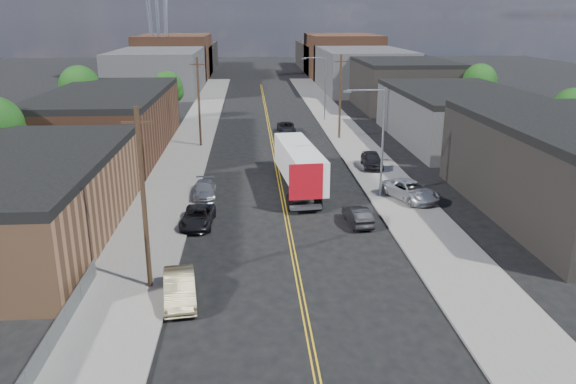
{
  "coord_description": "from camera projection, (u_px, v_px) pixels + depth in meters",
  "views": [
    {
      "loc": [
        -2.56,
        -18.29,
        14.32
      ],
      "look_at": [
        0.0,
        19.11,
        2.5
      ],
      "focal_mm": 35.0,
      "sensor_mm": 36.0,
      "label": 1
    }
  ],
  "objects": [
    {
      "name": "utility_pole_left_near",
      "position": [
        144.0,
        199.0,
        29.31
      ],
      "size": [
        1.6,
        0.26,
        10.0
      ],
      "color": "black",
      "rests_on": "ground"
    },
    {
      "name": "ground",
      "position": [
        268.0,
        122.0,
        78.97
      ],
      "size": [
        260.0,
        260.0,
        0.0
      ],
      "primitive_type": "plane",
      "color": "black",
      "rests_on": "ground"
    },
    {
      "name": "skyline_right_b",
      "position": [
        342.0,
        56.0,
        135.86
      ],
      "size": [
        16.0,
        26.0,
        10.0
      ],
      "primitive_type": "cube",
      "color": "#502F20",
      "rests_on": "ground"
    },
    {
      "name": "car_right_lot_a",
      "position": [
        410.0,
        191.0,
        44.98
      ],
      "size": [
        4.35,
        5.98,
        1.51
      ],
      "primitive_type": "imported",
      "rotation": [
        0.0,
        0.0,
        0.38
      ],
      "color": "silver",
      "rests_on": "sidewalk_right"
    },
    {
      "name": "sidewalk_right",
      "position": [
        354.0,
        144.0,
        65.29
      ],
      "size": [
        5.0,
        140.0,
        0.15
      ],
      "primitive_type": "cube",
      "color": "slate",
      "rests_on": "ground"
    },
    {
      "name": "skyline_right_c",
      "position": [
        330.0,
        56.0,
        155.34
      ],
      "size": [
        16.0,
        40.0,
        7.0
      ],
      "primitive_type": "cube",
      "color": "black",
      "rests_on": "ground"
    },
    {
      "name": "sidewalk_left",
      "position": [
        190.0,
        146.0,
        64.05
      ],
      "size": [
        5.0,
        140.0,
        0.15
      ],
      "primitive_type": "cube",
      "color": "slate",
      "rests_on": "ground"
    },
    {
      "name": "utility_pole_left_far",
      "position": [
        199.0,
        102.0,
        62.61
      ],
      "size": [
        1.6,
        0.26,
        10.0
      ],
      "color": "black",
      "rests_on": "ground"
    },
    {
      "name": "semi_truck",
      "position": [
        298.0,
        161.0,
        48.65
      ],
      "size": [
        3.62,
        15.13,
        3.91
      ],
      "rotation": [
        0.0,
        0.0,
        0.09
      ],
      "color": "silver",
      "rests_on": "ground"
    },
    {
      "name": "tree_left_far",
      "position": [
        168.0,
        88.0,
        78.59
      ],
      "size": [
        4.35,
        4.2,
        6.97
      ],
      "color": "black",
      "rests_on": "ground"
    },
    {
      "name": "utility_pole_right",
      "position": [
        340.0,
        96.0,
        66.54
      ],
      "size": [
        1.6,
        0.26,
        10.0
      ],
      "color": "black",
      "rests_on": "ground"
    },
    {
      "name": "industrial_right_b",
      "position": [
        458.0,
        115.0,
        66.16
      ],
      "size": [
        14.0,
        24.0,
        6.1
      ],
      "color": "#333335",
      "rests_on": "ground"
    },
    {
      "name": "skyline_right_a",
      "position": [
        362.0,
        69.0,
        112.37
      ],
      "size": [
        16.0,
        30.0,
        8.0
      ],
      "primitive_type": "cube",
      "color": "#333335",
      "rests_on": "ground"
    },
    {
      "name": "industrial_right_c",
      "position": [
        401.0,
        84.0,
        90.68
      ],
      "size": [
        14.0,
        22.0,
        7.6
      ],
      "color": "black",
      "rests_on": "ground"
    },
    {
      "name": "car_left_d",
      "position": [
        204.0,
        190.0,
        46.0
      ],
      "size": [
        1.97,
        4.5,
        1.29
      ],
      "primitive_type": "imported",
      "rotation": [
        0.0,
        0.0,
        0.04
      ],
      "color": "gray",
      "rests_on": "ground"
    },
    {
      "name": "skyline_left_c",
      "position": [
        184.0,
        57.0,
        152.73
      ],
      "size": [
        16.0,
        40.0,
        7.0
      ],
      "primitive_type": "cube",
      "color": "black",
      "rests_on": "ground"
    },
    {
      "name": "tree_left_mid",
      "position": [
        80.0,
        89.0,
        71.0
      ],
      "size": [
        5.1,
        5.04,
        8.37
      ],
      "color": "black",
      "rests_on": "ground"
    },
    {
      "name": "car_right_oncoming",
      "position": [
        358.0,
        216.0,
        40.1
      ],
      "size": [
        1.74,
        4.05,
        1.3
      ],
      "primitive_type": "imported",
      "rotation": [
        0.0,
        0.0,
        3.24
      ],
      "color": "black",
      "rests_on": "ground"
    },
    {
      "name": "chainlink_fence",
      "position": [
        48.0,
        346.0,
        24.26
      ],
      "size": [
        0.05,
        16.0,
        1.22
      ],
      "color": "slate",
      "rests_on": "ground"
    },
    {
      "name": "car_left_c",
      "position": [
        198.0,
        217.0,
        39.83
      ],
      "size": [
        2.41,
        4.77,
        1.29
      ],
      "primitive_type": "imported",
      "rotation": [
        0.0,
        0.0,
        -0.06
      ],
      "color": "black",
      "rests_on": "ground"
    },
    {
      "name": "skyline_left_a",
      "position": [
        160.0,
        71.0,
        109.76
      ],
      "size": [
        16.0,
        30.0,
        8.0
      ],
      "primitive_type": "cube",
      "color": "#333335",
      "rests_on": "ground"
    },
    {
      "name": "car_right_lot_c",
      "position": [
        372.0,
        160.0,
        54.55
      ],
      "size": [
        2.13,
        4.68,
        1.56
      ],
      "primitive_type": "imported",
      "rotation": [
        0.0,
        0.0,
        -0.07
      ],
      "color": "black",
      "rests_on": "sidewalk_right"
    },
    {
      "name": "streetlight_far",
      "position": [
        322.0,
        83.0,
        77.86
      ],
      "size": [
        3.39,
        0.25,
        9.0
      ],
      "color": "gray",
      "rests_on": "ground"
    },
    {
      "name": "warehouse_brown",
      "position": [
        109.0,
        121.0,
        61.57
      ],
      "size": [
        12.0,
        26.0,
        6.6
      ],
      "color": "#502F20",
      "rests_on": "ground"
    },
    {
      "name": "tree_right_far",
      "position": [
        480.0,
        83.0,
        79.37
      ],
      "size": [
        4.85,
        4.76,
        7.91
      ],
      "color": "black",
      "rests_on": "ground"
    },
    {
      "name": "centerline",
      "position": [
        273.0,
        145.0,
        64.69
      ],
      "size": [
        0.32,
        120.0,
        0.01
      ],
      "primitive_type": "cube",
      "color": "gold",
      "rests_on": "ground"
    },
    {
      "name": "tree_right_near",
      "position": [
        573.0,
        113.0,
        56.63
      ],
      "size": [
        4.6,
        4.48,
        7.44
      ],
      "color": "black",
      "rests_on": "ground"
    },
    {
      "name": "skyline_left_b",
      "position": [
        175.0,
        57.0,
        133.25
      ],
      "size": [
        16.0,
        26.0,
        10.0
      ],
      "primitive_type": "cube",
      "color": "#502F20",
      "rests_on": "ground"
    },
    {
      "name": "streetlight_near",
      "position": [
        378.0,
        134.0,
        44.56
      ],
      "size": [
        3.39,
        0.25,
        9.0
      ],
      "color": "gray",
      "rests_on": "ground"
    },
    {
      "name": "warehouse_tan",
      "position": [
        17.0,
        198.0,
        36.99
      ],
      "size": [
        12.0,
        22.0,
        5.6
      ],
      "color": "brown",
      "rests_on": "ground"
    },
    {
      "name": "car_left_b",
      "position": [
        180.0,
        288.0,
        29.21
      ],
      "size": [
        2.2,
        4.73,
        1.5
      ],
      "primitive_type": "imported",
      "rotation": [
        0.0,
        0.0,
        0.14
      ],
      "color": "#7A714F",
      "rests_on": "ground"
    },
    {
      "name": "car_ahead_truck",
      "position": [
        286.0,
        128.0,
        71.37
      ],
      "size": [
        2.25,
        4.84,
        1.34
      ],
      "primitive_type": "imported",
      "rotation": [
        0.0,
        0.0,
        -0.01
      ],
      "color": "black",
      "rests_on": "ground"
    }
  ]
}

